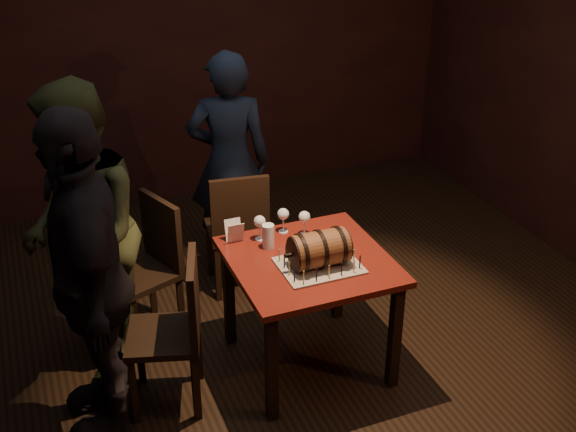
% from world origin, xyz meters
% --- Properties ---
extents(room_shell, '(5.04, 5.04, 2.80)m').
position_xyz_m(room_shell, '(0.00, 0.00, 1.40)').
color(room_shell, black).
rests_on(room_shell, ground).
extents(pub_table, '(0.90, 0.90, 0.75)m').
position_xyz_m(pub_table, '(0.11, -0.13, 0.64)').
color(pub_table, '#51120D').
rests_on(pub_table, ground).
extents(cake_board, '(0.45, 0.35, 0.01)m').
position_xyz_m(cake_board, '(0.13, -0.23, 0.76)').
color(cake_board, '#A39783').
rests_on(cake_board, pub_table).
extents(barrel_cake, '(0.38, 0.22, 0.22)m').
position_xyz_m(barrel_cake, '(0.13, -0.23, 0.86)').
color(barrel_cake, brown).
rests_on(barrel_cake, cake_board).
extents(birthday_candles, '(0.40, 0.30, 0.09)m').
position_xyz_m(birthday_candles, '(0.13, -0.23, 0.80)').
color(birthday_candles, '#E4D988').
rests_on(birthday_candles, cake_board).
extents(wine_glass_left, '(0.07, 0.07, 0.16)m').
position_xyz_m(wine_glass_left, '(-0.08, 0.18, 0.87)').
color(wine_glass_left, silver).
rests_on(wine_glass_left, pub_table).
extents(wine_glass_mid, '(0.07, 0.07, 0.16)m').
position_xyz_m(wine_glass_mid, '(0.09, 0.22, 0.87)').
color(wine_glass_mid, silver).
rests_on(wine_glass_mid, pub_table).
extents(wine_glass_right, '(0.07, 0.07, 0.16)m').
position_xyz_m(wine_glass_right, '(0.20, 0.14, 0.87)').
color(wine_glass_right, silver).
rests_on(wine_glass_right, pub_table).
extents(pint_of_ale, '(0.07, 0.07, 0.15)m').
position_xyz_m(pint_of_ale, '(-0.06, 0.08, 0.82)').
color(pint_of_ale, silver).
rests_on(pint_of_ale, pub_table).
extents(menu_card, '(0.10, 0.05, 0.13)m').
position_xyz_m(menu_card, '(-0.22, 0.22, 0.81)').
color(menu_card, white).
rests_on(menu_card, pub_table).
extents(chair_back, '(0.45, 0.45, 0.93)m').
position_xyz_m(chair_back, '(-0.02, 0.80, 0.52)').
color(chair_back, black).
rests_on(chair_back, ground).
extents(chair_left_rear, '(0.52, 0.52, 0.93)m').
position_xyz_m(chair_left_rear, '(-0.68, 0.57, 0.52)').
color(chair_left_rear, black).
rests_on(chair_left_rear, ground).
extents(chair_left_front, '(0.50, 0.50, 0.93)m').
position_xyz_m(chair_left_front, '(-0.69, -0.17, 0.52)').
color(chair_left_front, black).
rests_on(chair_left_front, ground).
extents(person_back, '(0.69, 0.55, 1.65)m').
position_xyz_m(person_back, '(0.06, 1.22, 0.82)').
color(person_back, '#1B2537').
rests_on(person_back, ground).
extents(person_left_rear, '(0.71, 0.89, 1.78)m').
position_xyz_m(person_left_rear, '(-1.08, 0.38, 0.89)').
color(person_left_rear, '#383D1E').
rests_on(person_left_rear, ground).
extents(person_left_front, '(0.52, 1.10, 1.84)m').
position_xyz_m(person_left_front, '(-1.12, -0.15, 0.92)').
color(person_left_front, black).
rests_on(person_left_front, ground).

